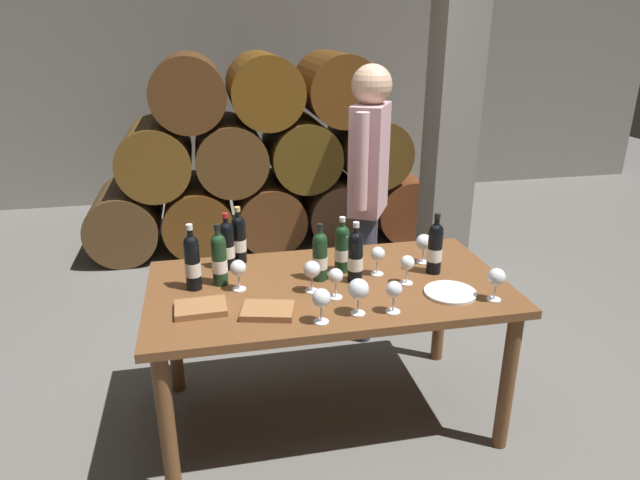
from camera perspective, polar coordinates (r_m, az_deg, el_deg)
ground_plane at (r=3.10m, az=0.79°, el=-17.25°), size 14.00×14.00×0.00m
cellar_back_wall at (r=6.61m, az=-7.39°, el=16.50°), size 10.00×0.24×2.80m
barrel_stack at (r=5.13m, az=-5.53°, el=7.92°), size 3.12×0.90×1.69m
stone_pillar at (r=4.41m, az=13.25°, el=12.52°), size 0.32×0.32×2.60m
dining_table at (r=2.73m, az=0.86°, el=-6.21°), size 1.70×0.90×0.76m
wine_bottle_0 at (r=2.69m, az=-0.01°, el=-1.60°), size 0.07×0.07×0.29m
wine_bottle_1 at (r=2.66m, az=-12.81°, el=-2.15°), size 0.07×0.07×0.32m
wine_bottle_2 at (r=2.78m, az=2.24°, el=-0.80°), size 0.07×0.07×0.29m
wine_bottle_3 at (r=2.92m, az=-8.22°, el=0.16°), size 0.07×0.07×0.30m
wine_bottle_4 at (r=2.68m, az=-10.17°, el=-1.87°), size 0.07×0.07×0.30m
wine_bottle_5 at (r=2.67m, az=3.61°, el=-1.66°), size 0.07×0.07×0.30m
wine_bottle_6 at (r=2.85m, az=-9.40°, el=-0.48°), size 0.07×0.07×0.29m
wine_bottle_7 at (r=2.82m, az=11.58°, el=-0.76°), size 0.07×0.07×0.31m
wine_glass_0 at (r=2.52m, az=1.55°, el=-3.80°), size 0.07×0.07×0.14m
wine_glass_1 at (r=2.42m, az=7.51°, el=-5.11°), size 0.07×0.07×0.15m
wine_glass_2 at (r=2.32m, az=0.13°, el=-6.00°), size 0.08×0.08×0.15m
wine_glass_3 at (r=2.57m, az=-0.83°, el=-3.08°), size 0.08×0.08×0.15m
wine_glass_4 at (r=2.69m, az=8.84°, el=-2.40°), size 0.07×0.07×0.14m
wine_glass_5 at (r=2.77m, az=5.87°, el=-1.53°), size 0.07×0.07×0.15m
wine_glass_6 at (r=2.93m, az=10.46°, el=-0.28°), size 0.08×0.08×0.16m
wine_glass_7 at (r=2.38m, az=3.92°, el=-5.05°), size 0.09×0.09×0.16m
wine_glass_8 at (r=2.62m, az=-8.29°, el=-2.93°), size 0.07×0.07×0.15m
wine_glass_9 at (r=2.62m, az=17.45°, el=-3.69°), size 0.08×0.08×0.15m
tasting_notebook at (r=2.50m, az=-11.99°, el=-6.76°), size 0.22×0.17×0.03m
leather_ledger at (r=2.44m, az=-5.31°, el=-7.15°), size 0.25×0.21×0.03m
serving_plate at (r=2.66m, az=13.07°, el=-5.21°), size 0.24×0.24×0.01m
sommelier_presenting at (r=3.37m, az=4.95°, el=5.96°), size 0.31×0.44×1.72m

